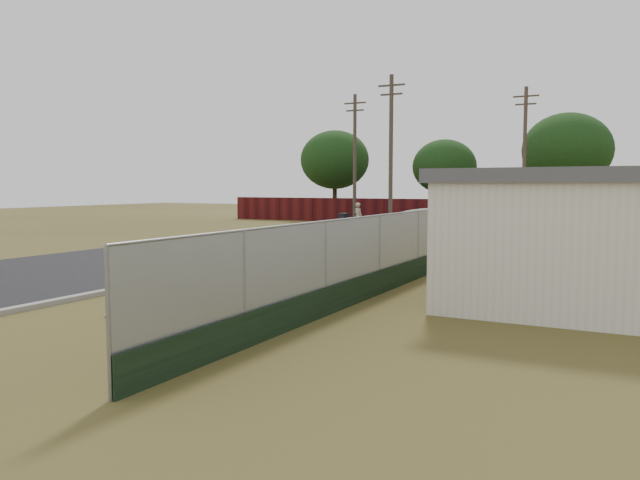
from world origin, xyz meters
The scene contains 12 objects.
ground centered at (0.00, 0.00, 0.00)m, with size 120.00×120.00×0.00m, color brown.
street centered at (-6.76, 8.05, 0.02)m, with size 15.10×60.00×0.12m.
chainlink_fence centered at (3.12, 1.03, 0.80)m, with size 0.10×27.06×2.02m.
privacy_fence centered at (-6.00, 25.00, 0.90)m, with size 30.00×0.12×1.80m, color #4B1010.
utility_poles centered at (-3.67, 20.67, 4.69)m, with size 12.60×8.24×9.00m.
horizon_trees centered at (0.84, 23.56, 4.63)m, with size 33.32×31.94×7.78m.
fire_hydrant centered at (1.58, -7.45, 0.40)m, with size 0.42×0.43×0.85m.
mailbox centered at (-1.83, 3.46, 0.86)m, with size 0.21×0.48×1.09m.
pickup_truck centered at (-0.67, 14.00, 0.78)m, with size 2.59×5.61×1.56m, color silver.
pedestrian centered at (-6.68, 17.47, 0.85)m, with size 0.62×0.41×1.70m, color tan.
trash_bin centered at (-8.95, 20.17, 0.46)m, with size 0.70×0.76×0.89m.
scattered_litter centered at (-0.17, -2.79, 0.04)m, with size 2.63×13.62×0.07m.
Camera 1 is at (9.07, -17.61, 2.75)m, focal length 35.00 mm.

